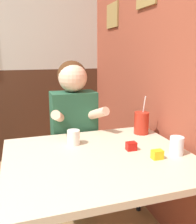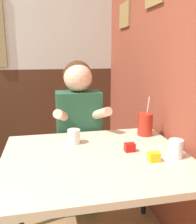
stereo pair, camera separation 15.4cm
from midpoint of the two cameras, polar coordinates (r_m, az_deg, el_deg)
brick_wall_right at (r=2.16m, az=7.90°, el=14.78°), size 0.08×4.25×2.70m
main_table at (r=1.46m, az=-2.77°, el=-12.22°), size 1.05×0.91×0.73m
person_seated at (r=1.98m, az=-7.75°, el=-5.24°), size 0.42×0.41×1.24m
cocktail_pitcher at (r=1.80m, az=7.50°, el=-2.52°), size 0.10×0.10×0.28m
glass_near_pitcher at (r=1.48m, az=14.70°, el=-7.52°), size 0.08×0.08×0.11m
glass_center at (r=1.60m, az=-8.38°, el=-5.80°), size 0.08×0.08×0.09m
condiment_ketchup at (r=1.51m, az=4.69°, el=-7.84°), size 0.06×0.04×0.05m
condiment_mustard at (r=1.41m, az=10.33°, el=-9.61°), size 0.06×0.04×0.05m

